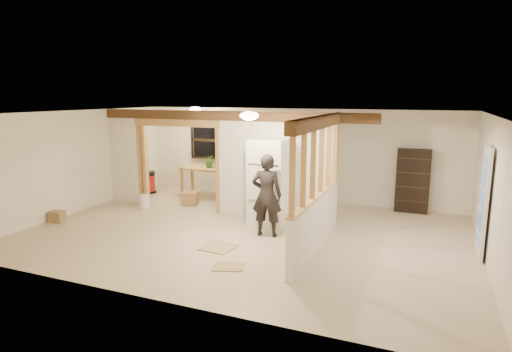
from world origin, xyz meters
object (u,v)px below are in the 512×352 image
at_px(woman, 267,195).
at_px(bookshelf, 413,181).
at_px(work_table, 206,183).
at_px(refrigerator, 269,182).
at_px(shop_vac, 148,182).

height_order(woman, bookshelf, woman).
bearing_deg(woman, work_table, -51.22).
distance_m(refrigerator, work_table, 3.14).
bearing_deg(refrigerator, work_table, 145.95).
distance_m(refrigerator, shop_vac, 4.75).
bearing_deg(woman, shop_vac, -35.88).
distance_m(refrigerator, bookshelf, 3.70).
relative_size(woman, bookshelf, 1.09).
distance_m(woman, work_table, 3.76).
relative_size(work_table, bookshelf, 0.86).
distance_m(shop_vac, bookshelf, 7.39).
bearing_deg(bookshelf, refrigerator, -141.60).
distance_m(work_table, shop_vac, 1.89).
bearing_deg(work_table, shop_vac, -174.15).
distance_m(refrigerator, woman, 0.80).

